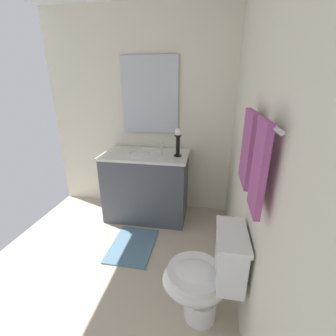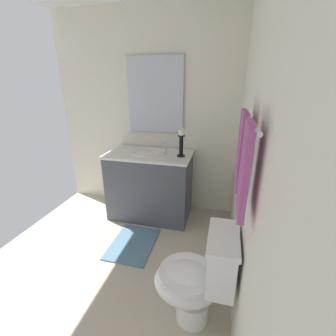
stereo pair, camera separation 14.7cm
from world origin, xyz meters
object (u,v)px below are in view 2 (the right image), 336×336
object	(u,v)px
toilet	(196,279)
candle_holder_tall	(181,142)
sink_basin	(149,156)
towel_near_vanity	(241,150)
bath_mat	(133,244)
towel_center	(245,171)
vanity_cabinet	(150,185)
mirror	(155,95)
towel_bar	(251,119)

from	to	relation	value
toilet	candle_holder_tall	bearing A→B (deg)	-163.81
sink_basin	toilet	distance (m)	1.54
towel_near_vanity	bath_mat	size ratio (longest dim) A/B	0.75
toilet	towel_center	size ratio (longest dim) A/B	1.69
towel_center	vanity_cabinet	bearing A→B (deg)	-146.92
towel_near_vanity	bath_mat	xyz separation A→B (m)	(-0.48, -0.95, -1.24)
towel_near_vanity	towel_center	size ratio (longest dim) A/B	1.01
vanity_cabinet	bath_mat	distance (m)	0.75
mirror	bath_mat	xyz separation A→B (m)	(0.91, 0.00, -1.47)
sink_basin	bath_mat	world-z (taller)	sink_basin
toilet	towel_center	bearing A→B (deg)	46.44
bath_mat	towel_center	bearing A→B (deg)	48.64
vanity_cabinet	towel_bar	world-z (taller)	towel_bar
towel_bar	towel_near_vanity	xyz separation A→B (m)	(-0.18, -0.02, -0.21)
mirror	towel_bar	distance (m)	1.84
mirror	towel_near_vanity	size ratio (longest dim) A/B	1.95
bath_mat	toilet	bearing A→B (deg)	49.27
candle_holder_tall	towel_center	xyz separation A→B (m)	(1.43, 0.56, 0.25)
mirror	bath_mat	bearing A→B (deg)	0.00
towel_center	mirror	bearing A→B (deg)	-151.33
towel_center	bath_mat	world-z (taller)	towel_center
candle_holder_tall	towel_center	distance (m)	1.56
vanity_cabinet	towel_center	bearing A→B (deg)	33.08
sink_basin	mirror	xyz separation A→B (m)	(-0.28, -0.00, 0.68)
towel_near_vanity	towel_bar	bearing A→B (deg)	5.68
sink_basin	towel_center	size ratio (longest dim) A/B	0.90
candle_holder_tall	toilet	size ratio (longest dim) A/B	0.42
candle_holder_tall	toilet	distance (m)	1.44
towel_center	bath_mat	bearing A→B (deg)	-131.36
toilet	bath_mat	xyz separation A→B (m)	(-0.65, -0.75, -0.36)
towel_near_vanity	toilet	bearing A→B (deg)	-50.54
mirror	candle_holder_tall	distance (m)	0.69
mirror	towel_bar	world-z (taller)	mirror
mirror	towel_near_vanity	bearing A→B (deg)	34.61
towel_bar	towel_center	xyz separation A→B (m)	(0.18, -0.02, -0.20)
towel_bar	bath_mat	xyz separation A→B (m)	(-0.66, -0.97, -1.45)
mirror	toilet	world-z (taller)	mirror
vanity_cabinet	toilet	xyz separation A→B (m)	(1.27, 0.75, -0.05)
towel_bar	bath_mat	distance (m)	1.86
mirror	towel_bar	bearing A→B (deg)	31.87
candle_holder_tall	towel_center	bearing A→B (deg)	21.47
mirror	towel_near_vanity	xyz separation A→B (m)	(1.38, 0.95, -0.22)
candle_holder_tall	sink_basin	bearing A→B (deg)	-94.41
toilet	towel_bar	bearing A→B (deg)	86.64
sink_basin	toilet	bearing A→B (deg)	30.51
toilet	towel_bar	world-z (taller)	towel_bar
mirror	candle_holder_tall	world-z (taller)	mirror
toilet	bath_mat	bearing A→B (deg)	-130.73
vanity_cabinet	towel_near_vanity	bearing A→B (deg)	40.87
towel_center	bath_mat	size ratio (longest dim) A/B	0.74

